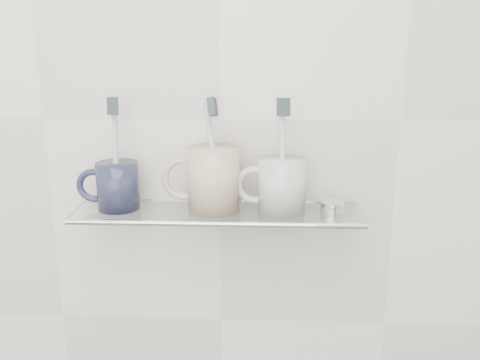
# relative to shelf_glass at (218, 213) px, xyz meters

# --- Properties ---
(wall_back) EXTENTS (2.50, 0.00, 2.50)m
(wall_back) POSITION_rel_shelf_glass_xyz_m (0.00, 0.06, 0.15)
(wall_back) COLOR silver
(wall_back) RESTS_ON ground
(shelf_glass) EXTENTS (0.50, 0.12, 0.01)m
(shelf_glass) POSITION_rel_shelf_glass_xyz_m (0.00, 0.00, 0.00)
(shelf_glass) COLOR silver
(shelf_glass) RESTS_ON wall_back
(shelf_rail) EXTENTS (0.50, 0.01, 0.01)m
(shelf_rail) POSITION_rel_shelf_glass_xyz_m (0.00, -0.06, 0.00)
(shelf_rail) COLOR silver
(shelf_rail) RESTS_ON shelf_glass
(bracket_left) EXTENTS (0.02, 0.03, 0.02)m
(bracket_left) POSITION_rel_shelf_glass_xyz_m (-0.21, 0.05, -0.01)
(bracket_left) COLOR silver
(bracket_left) RESTS_ON wall_back
(bracket_right) EXTENTS (0.02, 0.03, 0.02)m
(bracket_right) POSITION_rel_shelf_glass_xyz_m (0.21, 0.05, -0.01)
(bracket_right) COLOR silver
(bracket_right) RESTS_ON wall_back
(mug_left) EXTENTS (0.09, 0.09, 0.08)m
(mug_left) POSITION_rel_shelf_glass_xyz_m (-0.17, 0.00, 0.05)
(mug_left) COLOR black
(mug_left) RESTS_ON shelf_glass
(mug_left_handle) EXTENTS (0.06, 0.01, 0.06)m
(mug_left_handle) POSITION_rel_shelf_glass_xyz_m (-0.22, 0.00, 0.05)
(mug_left_handle) COLOR black
(mug_left_handle) RESTS_ON mug_left
(toothbrush_left) EXTENTS (0.01, 0.03, 0.19)m
(toothbrush_left) POSITION_rel_shelf_glass_xyz_m (-0.17, 0.00, 0.10)
(toothbrush_left) COLOR #BDBDBD
(toothbrush_left) RESTS_ON mug_left
(bristles_left) EXTENTS (0.02, 0.03, 0.03)m
(bristles_left) POSITION_rel_shelf_glass_xyz_m (-0.17, 0.00, 0.19)
(bristles_left) COLOR #333C42
(bristles_left) RESTS_ON toothbrush_left
(mug_center) EXTENTS (0.10, 0.10, 0.11)m
(mug_center) POSITION_rel_shelf_glass_xyz_m (-0.01, 0.00, 0.06)
(mug_center) COLOR beige
(mug_center) RESTS_ON shelf_glass
(mug_center_handle) EXTENTS (0.08, 0.01, 0.08)m
(mug_center_handle) POSITION_rel_shelf_glass_xyz_m (-0.06, 0.00, 0.06)
(mug_center_handle) COLOR beige
(mug_center_handle) RESTS_ON mug_center
(toothbrush_center) EXTENTS (0.04, 0.06, 0.18)m
(toothbrush_center) POSITION_rel_shelf_glass_xyz_m (-0.01, 0.00, 0.10)
(toothbrush_center) COLOR #AAC2D4
(toothbrush_center) RESTS_ON mug_center
(bristles_center) EXTENTS (0.02, 0.03, 0.04)m
(bristles_center) POSITION_rel_shelf_glass_xyz_m (-0.01, 0.00, 0.19)
(bristles_center) COLOR #333C42
(bristles_center) RESTS_ON toothbrush_center
(mug_right) EXTENTS (0.09, 0.09, 0.09)m
(mug_right) POSITION_rel_shelf_glass_xyz_m (0.11, 0.00, 0.05)
(mug_right) COLOR silver
(mug_right) RESTS_ON shelf_glass
(mug_right_handle) EXTENTS (0.07, 0.01, 0.07)m
(mug_right_handle) POSITION_rel_shelf_glass_xyz_m (0.06, 0.00, 0.05)
(mug_right_handle) COLOR silver
(mug_right_handle) RESTS_ON mug_right
(toothbrush_right) EXTENTS (0.02, 0.03, 0.19)m
(toothbrush_right) POSITION_rel_shelf_glass_xyz_m (0.11, 0.00, 0.10)
(toothbrush_right) COLOR silver
(toothbrush_right) RESTS_ON mug_right
(bristles_right) EXTENTS (0.02, 0.03, 0.03)m
(bristles_right) POSITION_rel_shelf_glass_xyz_m (0.11, 0.00, 0.19)
(bristles_right) COLOR #333C42
(bristles_right) RESTS_ON toothbrush_right
(chrome_cap) EXTENTS (0.04, 0.04, 0.02)m
(chrome_cap) POSITION_rel_shelf_glass_xyz_m (0.20, 0.00, 0.01)
(chrome_cap) COLOR silver
(chrome_cap) RESTS_ON shelf_glass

